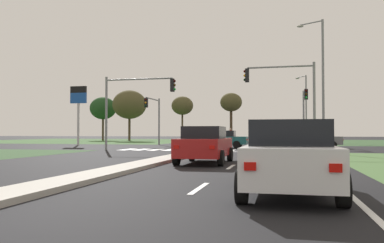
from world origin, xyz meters
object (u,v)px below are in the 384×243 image
(traffic_signal_far_left, at_px, (154,112))
(street_lamp_second, at_px, (321,77))
(treeline_near, at_px, (103,108))
(car_teal_fourth, at_px, (222,139))
(car_grey_third, at_px, (314,139))
(traffic_signal_far_right, at_px, (305,107))
(street_lamp_third, at_px, (305,105))
(pedestrian_at_median, at_px, (230,134))
(traffic_signal_near_left, at_px, (132,98))
(car_red_near, at_px, (205,144))
(car_white_second, at_px, (289,157))
(traffic_signal_near_right, at_px, (289,91))
(treeline_second, at_px, (130,105))
(fuel_price_totem, at_px, (78,102))
(treeline_third, at_px, (182,106))
(treeline_fourth, at_px, (231,103))

(traffic_signal_far_left, distance_m, street_lamp_second, 17.39)
(treeline_near, bearing_deg, car_teal_fourth, -48.68)
(car_grey_third, height_order, traffic_signal_far_right, traffic_signal_far_right)
(street_lamp_third, distance_m, pedestrian_at_median, 15.91)
(traffic_signal_near_left, height_order, street_lamp_second, street_lamp_second)
(car_red_near, xyz_separation_m, car_white_second, (3.43, -8.11, -0.01))
(car_grey_third, distance_m, treeline_near, 43.22)
(car_teal_fourth, xyz_separation_m, street_lamp_second, (8.27, -1.05, 5.03))
(traffic_signal_near_right, height_order, treeline_second, treeline_second)
(street_lamp_third, distance_m, treeline_near, 34.10)
(traffic_signal_near_right, xyz_separation_m, street_lamp_second, (2.65, 5.51, 1.60))
(treeline_second, bearing_deg, street_lamp_third, -8.94)
(fuel_price_totem, bearing_deg, car_grey_third, -6.41)
(traffic_signal_near_right, distance_m, pedestrian_at_median, 16.55)
(car_teal_fourth, relative_size, treeline_near, 0.60)
(treeline_second, bearing_deg, pedestrian_at_median, -42.41)
(car_red_near, bearing_deg, traffic_signal_far_left, 113.64)
(car_teal_fourth, bearing_deg, pedestrian_at_median, 2.24)
(traffic_signal_far_right, relative_size, street_lamp_third, 0.61)
(street_lamp_third, relative_size, treeline_near, 1.23)
(car_white_second, xyz_separation_m, traffic_signal_near_right, (0.34, 18.93, 3.40))
(car_white_second, xyz_separation_m, car_grey_third, (2.54, 26.27, -0.03))
(street_lamp_third, bearing_deg, treeline_third, 156.03)
(car_white_second, distance_m, treeline_fourth, 53.51)
(car_teal_fourth, height_order, traffic_signal_near_right, traffic_signal_near_right)
(car_red_near, relative_size, car_white_second, 1.06)
(traffic_signal_far_left, bearing_deg, traffic_signal_far_right, 0.07)
(traffic_signal_far_right, relative_size, treeline_third, 0.74)
(pedestrian_at_median, xyz_separation_m, treeline_fourth, (-2.26, 18.61, 4.89))
(car_red_near, height_order, treeline_third, treeline_third)
(car_grey_third, height_order, treeline_second, treeline_second)
(traffic_signal_far_left, xyz_separation_m, treeline_second, (-11.10, 20.70, 2.38))
(treeline_second, bearing_deg, traffic_signal_near_right, -52.58)
(traffic_signal_near_left, height_order, pedestrian_at_median, traffic_signal_near_left)
(treeline_second, bearing_deg, car_red_near, -64.12)
(treeline_third, bearing_deg, pedestrian_at_median, -63.04)
(car_white_second, height_order, treeline_second, treeline_second)
(traffic_signal_far_left, distance_m, fuel_price_totem, 8.12)
(traffic_signal_near_left, xyz_separation_m, treeline_third, (-5.40, 36.58, 1.96))
(car_red_near, relative_size, traffic_signal_near_left, 0.79)
(pedestrian_at_median, xyz_separation_m, treeline_third, (-10.90, 21.44, 4.73))
(traffic_signal_near_left, bearing_deg, fuel_price_totem, 134.91)
(street_lamp_third, bearing_deg, traffic_signal_near_left, -116.92)
(treeline_near, bearing_deg, treeline_second, -25.27)
(pedestrian_at_median, bearing_deg, fuel_price_totem, 172.21)
(traffic_signal_near_right, xyz_separation_m, fuel_price_totem, (-21.43, 9.99, 0.36))
(car_white_second, height_order, pedestrian_at_median, pedestrian_at_median)
(traffic_signal_near_right, distance_m, street_lamp_third, 28.03)
(car_white_second, bearing_deg, car_teal_fourth, 101.72)
(treeline_second, xyz_separation_m, treeline_third, (7.76, 4.40, -0.01))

